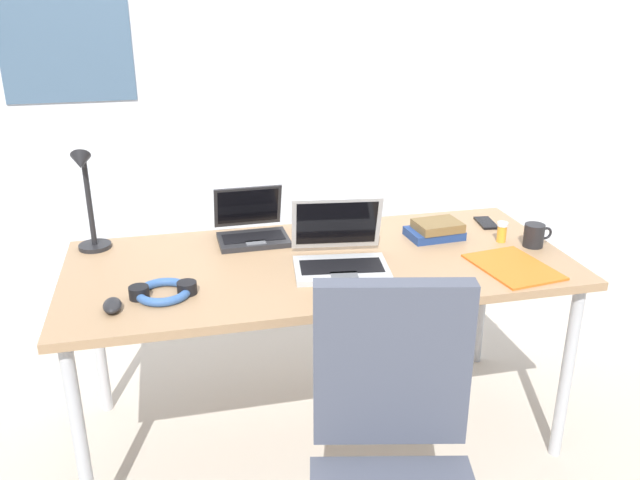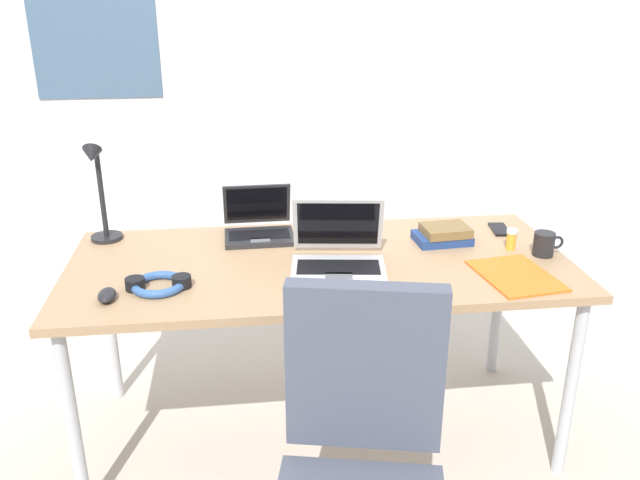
# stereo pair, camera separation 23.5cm
# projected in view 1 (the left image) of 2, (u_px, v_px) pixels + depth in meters

# --- Properties ---
(ground_plane) EXTENTS (12.00, 12.00, 0.00)m
(ground_plane) POSITION_uv_depth(u_px,v_px,m) (320.00, 429.00, 2.65)
(ground_plane) COLOR #B7AD9E
(wall_back) EXTENTS (6.00, 0.13, 2.60)m
(wall_back) POSITION_uv_depth(u_px,v_px,m) (268.00, 65.00, 3.17)
(wall_back) COLOR silver
(wall_back) RESTS_ON ground_plane
(desk) EXTENTS (1.80, 0.80, 0.74)m
(desk) POSITION_uv_depth(u_px,v_px,m) (320.00, 275.00, 2.40)
(desk) COLOR #9E7A56
(desk) RESTS_ON ground_plane
(desk_lamp) EXTENTS (0.12, 0.18, 0.40)m
(desk_lamp) POSITION_uv_depth(u_px,v_px,m) (88.00, 201.00, 2.39)
(desk_lamp) COLOR black
(desk_lamp) RESTS_ON desk
(laptop_near_mouse) EXTENTS (0.36, 0.34, 0.23)m
(laptop_near_mouse) POSITION_uv_depth(u_px,v_px,m) (340.00, 254.00, 2.32)
(laptop_near_mouse) COLOR #B7BABC
(laptop_near_mouse) RESTS_ON desk
(laptop_near_lamp) EXTENTS (0.27, 0.25, 0.19)m
(laptop_near_lamp) POSITION_uv_depth(u_px,v_px,m) (252.00, 229.00, 2.57)
(laptop_near_lamp) COLOR #232326
(laptop_near_lamp) RESTS_ON desk
(computer_mouse) EXTENTS (0.06, 0.10, 0.03)m
(computer_mouse) POSITION_uv_depth(u_px,v_px,m) (112.00, 305.00, 2.02)
(computer_mouse) COLOR black
(computer_mouse) RESTS_ON desk
(cell_phone) EXTENTS (0.08, 0.14, 0.01)m
(cell_phone) POSITION_uv_depth(u_px,v_px,m) (486.00, 223.00, 2.73)
(cell_phone) COLOR black
(cell_phone) RESTS_ON desk
(headphones) EXTENTS (0.21, 0.18, 0.04)m
(headphones) POSITION_uv_depth(u_px,v_px,m) (163.00, 291.00, 2.11)
(headphones) COLOR #335999
(headphones) RESTS_ON desk
(pill_bottle) EXTENTS (0.04, 0.04, 0.08)m
(pill_bottle) POSITION_uv_depth(u_px,v_px,m) (502.00, 232.00, 2.54)
(pill_bottle) COLOR gold
(pill_bottle) RESTS_ON desk
(book_stack) EXTENTS (0.22, 0.16, 0.07)m
(book_stack) POSITION_uv_depth(u_px,v_px,m) (436.00, 230.00, 2.58)
(book_stack) COLOR navy
(book_stack) RESTS_ON desk
(paper_folder_near_lamp) EXTENTS (0.27, 0.34, 0.01)m
(paper_folder_near_lamp) POSITION_uv_depth(u_px,v_px,m) (513.00, 267.00, 2.32)
(paper_folder_near_lamp) COLOR orange
(paper_folder_near_lamp) RESTS_ON desk
(coffee_mug) EXTENTS (0.11, 0.08, 0.09)m
(coffee_mug) POSITION_uv_depth(u_px,v_px,m) (534.00, 235.00, 2.49)
(coffee_mug) COLOR black
(coffee_mug) RESTS_ON desk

